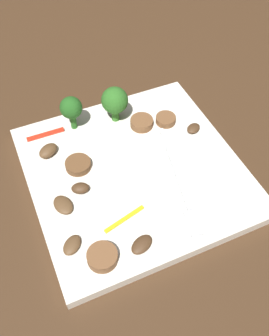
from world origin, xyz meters
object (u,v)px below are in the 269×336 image
object	(u,v)px
mushroom_2	(48,151)
mushroom_4	(72,245)
broccoli_floret_0	(71,109)
pepper_strip_0	(124,219)
mushroom_1	(80,188)
mushroom_0	(63,205)
plate	(134,171)
sausage_slice_1	(78,165)
sausage_slice_3	(102,257)
broccoli_floret_1	(115,101)
sausage_slice_2	(166,119)
pepper_strip_1	(46,134)
mushroom_5	(142,244)
sausage_slice_0	(142,123)
fork	(181,185)
mushroom_3	(193,128)

from	to	relation	value
mushroom_2	mushroom_4	distance (m)	0.15
broccoli_floret_0	pepper_strip_0	world-z (taller)	broccoli_floret_0
mushroom_4	mushroom_2	bearing A→B (deg)	174.73
mushroom_1	mushroom_0	bearing A→B (deg)	-62.12
mushroom_0	pepper_strip_0	size ratio (longest dim) A/B	0.54
plate	broccoli_floret_0	bearing A→B (deg)	-154.83
broccoli_floret_0	sausage_slice_1	distance (m)	0.08
mushroom_1	mushroom_2	world-z (taller)	mushroom_2
sausage_slice_3	mushroom_1	distance (m)	0.10
broccoli_floret_1	sausage_slice_2	distance (m)	0.08
broccoli_floret_0	pepper_strip_1	distance (m)	0.06
plate	sausage_slice_3	size ratio (longest dim) A/B	7.93
broccoli_floret_0	mushroom_5	bearing A→B (deg)	2.94
broccoli_floret_1	mushroom_5	size ratio (longest dim) A/B	1.92
mushroom_2	mushroom_1	bearing A→B (deg)	14.79
mushroom_4	mushroom_1	bearing A→B (deg)	154.43
sausage_slice_0	sausage_slice_2	distance (m)	0.04
plate	pepper_strip_1	world-z (taller)	pepper_strip_1
sausage_slice_1	sausage_slice_2	size ratio (longest dim) A/B	1.16
sausage_slice_2	mushroom_5	size ratio (longest dim) A/B	1.01
fork	mushroom_2	distance (m)	0.19
sausage_slice_1	sausage_slice_3	distance (m)	0.14
plate	mushroom_3	xyz separation A→B (m)	(-0.03, 0.11, 0.01)
plate	pepper_strip_0	xyz separation A→B (m)	(0.07, -0.04, 0.01)
mushroom_2	pepper_strip_0	xyz separation A→B (m)	(0.14, 0.06, -0.01)
pepper_strip_0	fork	bearing A→B (deg)	101.62
broccoli_floret_0	mushroom_1	world-z (taller)	broccoli_floret_0
broccoli_floret_0	mushroom_5	size ratio (longest dim) A/B	1.84
fork	mushroom_0	xyz separation A→B (m)	(-0.03, -0.15, 0.00)
mushroom_1	mushroom_3	xyz separation A→B (m)	(-0.04, 0.19, -0.00)
fork	broccoli_floret_0	size ratio (longest dim) A/B	3.25
sausage_slice_3	mushroom_2	xyz separation A→B (m)	(-0.18, -0.01, 0.00)
sausage_slice_3	mushroom_4	distance (m)	0.04
mushroom_0	mushroom_3	bearing A→B (deg)	103.44
mushroom_4	pepper_strip_0	xyz separation A→B (m)	(-0.01, 0.07, -0.00)
sausage_slice_3	mushroom_2	bearing A→B (deg)	-175.89
pepper_strip_1	plate	bearing A→B (deg)	41.07
mushroom_0	mushroom_4	xyz separation A→B (m)	(0.06, -0.01, 0.00)
sausage_slice_0	mushroom_0	xyz separation A→B (m)	(0.09, -0.15, -0.00)
pepper_strip_0	pepper_strip_1	bearing A→B (deg)	-164.18
broccoli_floret_1	mushroom_4	size ratio (longest dim) A/B	2.09
pepper_strip_0	mushroom_4	bearing A→B (deg)	-82.66
plate	mushroom_3	bearing A→B (deg)	105.73
broccoli_floret_1	mushroom_5	world-z (taller)	broccoli_floret_1
sausage_slice_2	mushroom_2	bearing A→B (deg)	-92.93
mushroom_0	mushroom_2	distance (m)	0.09
plate	broccoli_floret_1	world-z (taller)	broccoli_floret_1
fork	sausage_slice_1	distance (m)	0.14
sausage_slice_2	mushroom_3	world-z (taller)	sausage_slice_2
sausage_slice_0	sausage_slice_1	xyz separation A→B (m)	(0.04, -0.11, -0.00)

